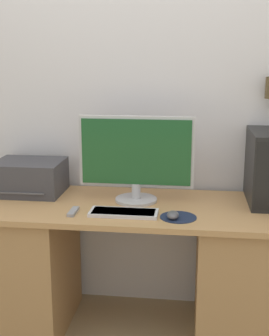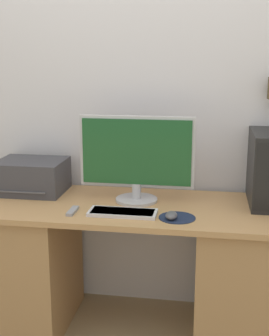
% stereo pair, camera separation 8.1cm
% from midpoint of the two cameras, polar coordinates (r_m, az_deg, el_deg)
% --- Properties ---
extents(wall_back, '(6.40, 0.19, 2.70)m').
position_cam_midpoint_polar(wall_back, '(2.82, 1.74, 9.46)').
color(wall_back, silver).
rests_on(wall_back, ground_plane).
extents(desk, '(1.71, 0.67, 0.76)m').
position_cam_midpoint_polar(desk, '(2.69, 0.44, -11.97)').
color(desk, tan).
rests_on(desk, ground_plane).
extents(monitor, '(0.63, 0.23, 0.48)m').
position_cam_midpoint_polar(monitor, '(2.55, 1.18, 1.43)').
color(monitor, '#B7B7BC').
rests_on(monitor, desk).
extents(keyboard, '(0.35, 0.14, 0.02)m').
position_cam_midpoint_polar(keyboard, '(2.40, -0.49, -5.44)').
color(keyboard, silver).
rests_on(keyboard, desk).
extents(mousepad, '(0.18, 0.18, 0.00)m').
position_cam_midpoint_polar(mousepad, '(2.36, 6.19, -6.04)').
color(mousepad, '#19233D').
rests_on(mousepad, desk).
extents(mouse, '(0.06, 0.09, 0.04)m').
position_cam_midpoint_polar(mouse, '(2.33, 5.51, -5.77)').
color(mouse, '#4C4C51').
rests_on(mouse, mousepad).
extents(computer_tower, '(0.16, 0.44, 0.40)m').
position_cam_midpoint_polar(computer_tower, '(2.64, 16.44, 0.03)').
color(computer_tower, black).
rests_on(computer_tower, desk).
extents(printer, '(0.39, 0.32, 0.19)m').
position_cam_midpoint_polar(printer, '(2.82, -11.64, -0.99)').
color(printer, '#38383D').
rests_on(printer, desk).
extents(remote_control, '(0.03, 0.13, 0.02)m').
position_cam_midpoint_polar(remote_control, '(2.44, -6.61, -5.23)').
color(remote_control, gray).
rests_on(remote_control, desk).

